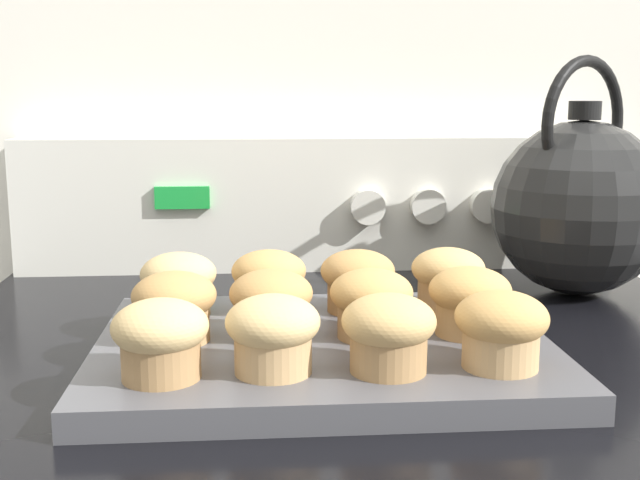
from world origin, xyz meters
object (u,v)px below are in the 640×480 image
Objects in this scene: tea_kettle at (580,204)px; muffin_r0_c1 at (273,332)px; muffin_r0_c0 at (160,337)px; muffin_r0_c2 at (389,331)px; muffin_pan at (323,350)px; muffin_r2_c0 at (179,282)px; muffin_r2_c2 at (358,279)px; muffin_r0_c3 at (501,328)px; muffin_r2_c1 at (269,279)px; muffin_r2_c3 at (448,277)px; muffin_r1_c3 at (470,299)px; muffin_r1_c1 at (271,303)px; muffin_r1_c2 at (371,302)px; muffin_r1_c0 at (174,305)px.

muffin_r0_c1 is at bearing -139.37° from tea_kettle.
muffin_r0_c0 is 0.26× the size of tea_kettle.
muffin_r0_c2 is (0.08, -0.00, 0.00)m from muffin_r0_c1.
muffin_pan is 5.40× the size of muffin_r0_c1.
muffin_r2_c0 is (-0.00, 0.17, 0.00)m from muffin_r0_c0.
tea_kettle is at bearing 27.30° from muffin_r2_c2.
muffin_r0_c3 and muffin_r2_c1 have the same top height.
muffin_r0_c1 and muffin_r2_c3 have the same top height.
muffin_r0_c3 is at bearing -88.91° from muffin_r1_c3.
muffin_r1_c1 is (-0.17, 0.08, 0.00)m from muffin_r0_c3.
muffin_r1_c1 is 0.08m from muffin_r2_c1.
muffin_r2_c1 is 1.00× the size of muffin_r2_c3.
tea_kettle reaches higher than muffin_r1_c1.
muffin_r1_c1 is 0.41m from tea_kettle.
muffin_r0_c1 and muffin_r1_c2 have the same top height.
muffin_pan is 0.06m from muffin_r1_c2.
muffin_r0_c3 is 1.00× the size of muffin_r2_c1.
tea_kettle is (0.18, 0.22, 0.05)m from muffin_r1_c3.
muffin_r0_c1 and muffin_r2_c1 have the same top height.
muffin_r1_c1 is 0.11m from muffin_r2_c2.
muffin_r2_c0 is at bearing 162.02° from muffin_r1_c3.
muffin_r2_c0 is at bearing 117.09° from muffin_r0_c1.
muffin_r1_c0 is at bearing -153.10° from tea_kettle.
muffin_r2_c0 is 0.25m from muffin_r2_c3.
tea_kettle is (0.26, 0.14, 0.05)m from muffin_r2_c2.
muffin_r1_c3 is (0.16, 0.08, 0.00)m from muffin_r0_c1.
muffin_r1_c1 is (-0.08, 0.09, 0.00)m from muffin_r0_c2.
muffin_r0_c1 is 0.26× the size of tea_kettle.
muffin_r0_c3 is (0.12, -0.08, 0.04)m from muffin_pan.
muffin_r1_c1 is 1.00× the size of muffin_r1_c2.
muffin_r0_c1 is at bearing -154.16° from muffin_r1_c3.
muffin_r1_c3 is 1.00× the size of muffin_r2_c3.
muffin_r0_c1 is 0.08m from muffin_r1_c1.
muffin_r0_c2 is at bearing -116.56° from muffin_r2_c3.
muffin_r0_c0 is at bearing -145.05° from muffin_pan.
muffin_r2_c0 is 0.16m from muffin_r2_c2.
muffin_r0_c0 is 0.09m from muffin_r1_c0.
muffin_pan is at bearing -63.19° from muffin_r2_c1.
muffin_r2_c3 is (0.08, 0.08, 0.00)m from muffin_r1_c2.
muffin_r2_c1 is 1.00× the size of muffin_r2_c2.
muffin_r0_c3 and muffin_r2_c3 have the same top height.
muffin_r0_c0 is 0.17m from muffin_r2_c0.
tea_kettle reaches higher than muffin_r0_c0.
muffin_r2_c0 and muffin_r2_c2 have the same top height.
muffin_r1_c0 and muffin_r2_c1 have the same top height.
muffin_r0_c1 is 0.18m from muffin_r2_c2.
muffin_r1_c0 is (-0.12, 0.00, 0.04)m from muffin_pan.
muffin_r1_c3 is (0.24, -0.00, 0.00)m from muffin_r1_c0.
muffin_r1_c2 is at bearing 43.74° from muffin_r0_c1.
muffin_r1_c1 is at bearing 179.07° from muffin_r1_c3.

